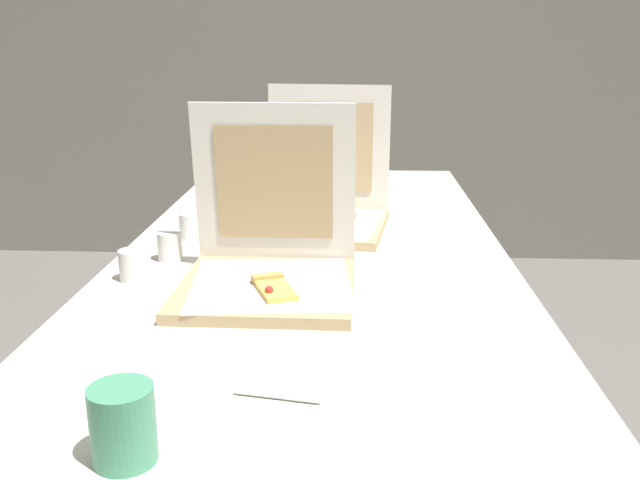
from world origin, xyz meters
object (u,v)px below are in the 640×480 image
table (315,265)px  cup_white_far (243,199)px  cup_white_near_center (170,246)px  pizza_box_middle (320,207)px  napkin_pile (286,374)px  cup_white_mid (190,226)px  cup_white_near_left (132,265)px  cup_printed_front (123,425)px  pizza_box_front (269,264)px

table → cup_white_far: bearing=122.7°
table → cup_white_near_center: cup_white_near_center is taller
pizza_box_middle → napkin_pile: (-0.01, -0.86, -0.05)m
cup_white_mid → cup_white_near_center: size_ratio=1.00×
cup_white_mid → cup_white_near_left: same height
napkin_pile → cup_printed_front: bearing=-127.5°
pizza_box_front → pizza_box_middle: 0.49m
cup_printed_front → cup_white_near_center: bearing=100.7°
cup_white_near_left → napkin_pile: 0.55m
table → cup_white_far: size_ratio=30.89×
table → cup_white_near_left: cup_white_near_left is taller
cup_white_far → napkin_pile: bearing=-77.7°
pizza_box_middle → napkin_pile: size_ratio=2.45×
cup_white_near_center → table: bearing=21.1°
pizza_box_front → napkin_pile: bearing=-78.5°
pizza_box_front → pizza_box_middle: bearing=81.5°
pizza_box_front → napkin_pile: (0.07, -0.37, -0.05)m
table → cup_printed_front: 0.91m
cup_white_near_left → table: bearing=35.6°
pizza_box_middle → cup_white_near_left: bearing=-121.8°
pizza_box_front → cup_printed_front: bearing=-98.7°
cup_white_near_center → cup_white_far: (0.09, 0.48, 0.00)m
cup_white_near_left → cup_white_mid: bearing=80.9°
table → cup_white_near_center: 0.35m
pizza_box_front → cup_white_near_left: size_ratio=5.56×
cup_printed_front → napkin_pile: 0.28m
pizza_box_middle → cup_white_near_left: 0.58m
table → pizza_box_middle: bearing=88.9°
pizza_box_middle → cup_white_near_center: size_ratio=6.06×
pizza_box_middle → cup_printed_front: pizza_box_middle is taller
pizza_box_front → cup_white_far: (-0.15, 0.66, -0.02)m
cup_printed_front → cup_white_far: bearing=92.5°
cup_white_near_center → pizza_box_front: bearing=-35.2°
pizza_box_middle → cup_white_mid: bearing=-149.2°
table → napkin_pile: napkin_pile is taller
cup_white_far → napkin_pile: (0.22, -1.03, -0.03)m
pizza_box_middle → cup_white_far: bearing=151.1°
pizza_box_middle → napkin_pile: bearing=-82.9°
pizza_box_middle → cup_white_mid: (-0.32, -0.14, -0.02)m
pizza_box_front → cup_printed_front: size_ratio=3.76×
cup_white_near_left → cup_printed_front: bearing=-73.4°
cup_white_near_left → cup_white_far: same height
cup_printed_front → pizza_box_middle: bearing=80.6°
cup_white_near_center → napkin_pile: cup_white_near_center is taller
cup_white_near_center → cup_white_far: same height
cup_white_near_center → cup_printed_front: (0.15, -0.77, 0.02)m
table → cup_white_near_left: size_ratio=30.89×
pizza_box_front → pizza_box_middle: pizza_box_middle is taller
pizza_box_middle → table: bearing=-83.5°
cup_printed_front → pizza_box_front: bearing=80.4°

